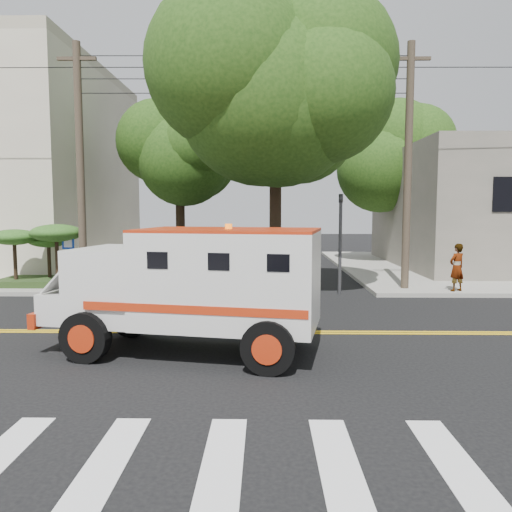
{
  "coord_description": "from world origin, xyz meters",
  "views": [
    {
      "loc": [
        1.11,
        -12.2,
        3.06
      ],
      "look_at": [
        0.83,
        3.33,
        1.6
      ],
      "focal_mm": 35.0,
      "sensor_mm": 36.0,
      "label": 1
    }
  ],
  "objects": [
    {
      "name": "palm_planter",
      "position": [
        -7.44,
        6.62,
        1.65
      ],
      "size": [
        3.52,
        2.63,
        2.36
      ],
      "color": "#1E3314",
      "rests_on": "sidewalk_nw"
    },
    {
      "name": "pedestrian_a",
      "position": [
        7.93,
        5.5,
        1.0
      ],
      "size": [
        0.74,
        0.64,
        1.7
      ],
      "primitive_type": "imported",
      "rotation": [
        0.0,
        0.0,
        3.6
      ],
      "color": "gray",
      "rests_on": "sidewalk_ne"
    },
    {
      "name": "armored_truck",
      "position": [
        -0.38,
        -1.83,
        1.51
      ],
      "size": [
        6.13,
        3.22,
        2.66
      ],
      "rotation": [
        0.0,
        0.0,
        -0.19
      ],
      "color": "silver",
      "rests_on": "ground"
    },
    {
      "name": "pedestrian_b",
      "position": [
        9.31,
        9.49,
        1.01
      ],
      "size": [
        1.0,
        0.88,
        1.72
      ],
      "primitive_type": "imported",
      "rotation": [
        0.0,
        0.0,
        2.82
      ],
      "color": "gray",
      "rests_on": "sidewalk_ne"
    },
    {
      "name": "utility_pole_right",
      "position": [
        6.3,
        6.2,
        4.5
      ],
      "size": [
        0.28,
        0.28,
        9.0
      ],
      "primitive_type": "cylinder",
      "color": "#382D23",
      "rests_on": "ground"
    },
    {
      "name": "accessibility_sign",
      "position": [
        -6.2,
        6.17,
        1.37
      ],
      "size": [
        0.45,
        0.1,
        2.02
      ],
      "color": "#3F3F42",
      "rests_on": "ground"
    },
    {
      "name": "traffic_signal",
      "position": [
        3.8,
        5.6,
        2.23
      ],
      "size": [
        0.15,
        0.18,
        3.6
      ],
      "color": "#3F3F42",
      "rests_on": "ground"
    },
    {
      "name": "utility_pole_left",
      "position": [
        -5.6,
        6.0,
        4.5
      ],
      "size": [
        0.28,
        0.28,
        9.0
      ],
      "primitive_type": "cylinder",
      "color": "#382D23",
      "rests_on": "ground"
    },
    {
      "name": "tree_left",
      "position": [
        -2.68,
        11.79,
        5.73
      ],
      "size": [
        4.48,
        4.2,
        7.7
      ],
      "color": "black",
      "rests_on": "ground"
    },
    {
      "name": "ground",
      "position": [
        0.0,
        0.0,
        0.0
      ],
      "size": [
        100.0,
        100.0,
        0.0
      ],
      "primitive_type": "plane",
      "color": "black",
      "rests_on": "ground"
    },
    {
      "name": "tree_right",
      "position": [
        8.84,
        15.77,
        6.09
      ],
      "size": [
        4.8,
        4.5,
        8.2
      ],
      "color": "black",
      "rests_on": "ground"
    },
    {
      "name": "tree_main",
      "position": [
        1.94,
        6.21,
        7.2
      ],
      "size": [
        6.08,
        5.7,
        9.85
      ],
      "color": "black",
      "rests_on": "ground"
    },
    {
      "name": "sidewalk_ne",
      "position": [
        13.5,
        13.5,
        0.07
      ],
      "size": [
        17.0,
        17.0,
        0.15
      ],
      "primitive_type": "cube",
      "color": "gray",
      "rests_on": "ground"
    }
  ]
}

